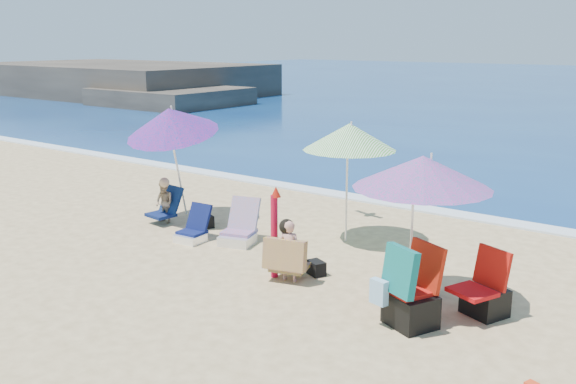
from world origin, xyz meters
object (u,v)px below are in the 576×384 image
Objects in this scene: furled_umbrella at (275,228)px; camp_chair_right at (409,296)px; umbrella_striped at (350,137)px; chair_navy at (193,232)px; person_left at (165,202)px; chair_rainbow at (239,232)px; person_center at (288,252)px; umbrella_turquoise at (422,172)px; camp_chair_left at (484,296)px; umbrella_blue at (171,121)px.

camp_chair_right is at bearing -8.20° from furled_umbrella.
furled_umbrella reaches higher than camp_chair_right.
umbrella_striped is 3.16m from chair_navy.
camp_chair_right is 1.20× the size of person_left.
chair_rainbow is 0.91× the size of person_center.
umbrella_turquoise is at bearing -2.68° from chair_navy.
umbrella_striped is at bearing 152.13° from camp_chair_left.
person_left is (-0.09, -0.16, -1.54)m from umbrella_blue.
camp_chair_right is at bearing -126.77° from camp_chair_left.
furled_umbrella is at bearing -19.44° from umbrella_blue.
person_center is (-1.87, -0.34, -1.34)m from umbrella_turquoise.
camp_chair_left reaches higher than chair_rainbow.
camp_chair_left is at bearing -6.07° from umbrella_blue.
camp_chair_right is (5.68, -1.52, -1.55)m from umbrella_blue.
chair_rainbow is (-3.60, 0.60, -1.59)m from umbrella_turquoise.
chair_navy is 0.75× the size of chair_rainbow.
camp_chair_left is 0.96× the size of person_center.
camp_chair_left is (6.31, -0.67, -1.67)m from umbrella_blue.
umbrella_turquoise is 5.78m from person_left.
umbrella_blue reaches higher than person_left.
chair_navy is at bearing 169.33° from camp_chair_right.
camp_chair_right reaches higher than chair_rainbow.
umbrella_blue is 2.70× the size of camp_chair_left.
camp_chair_right is at bearing -14.97° from umbrella_blue.
umbrella_turquoise is 3.98m from chair_rainbow.
umbrella_blue is at bearing 173.93° from camp_chair_left.
umbrella_striped is 3.73m from camp_chair_left.
furled_umbrella reaches higher than camp_chair_left.
person_left is (-6.40, 0.51, 0.14)m from camp_chair_left.
person_center is at bearing -15.86° from person_left.
umbrella_striped is 3.45m from umbrella_blue.
umbrella_turquoise is 2.68× the size of chair_rainbow.
chair_rainbow is (0.73, 0.40, 0.03)m from chair_navy.
umbrella_blue reaches higher than furled_umbrella.
furled_umbrella is 2.38m from camp_chair_right.
chair_navy is 4.61m from camp_chair_right.
camp_chair_left is (2.96, 0.51, -0.49)m from furled_umbrella.
chair_rainbow is at bearing 174.82° from camp_chair_left.
camp_chair_right is at bearing -18.18° from chair_rainbow.
umbrella_blue is 3.80× the size of chair_navy.
umbrella_blue reaches higher than chair_navy.
umbrella_striped is 3.37× the size of chair_navy.
furled_umbrella is 2.20× the size of chair_navy.
furled_umbrella is (-2.12, -0.32, -1.04)m from umbrella_turquoise.
chair_navy is at bearing -22.19° from person_left.
camp_chair_left is at bearing -5.18° from chair_rainbow.
chair_navy is 5.16m from camp_chair_left.
camp_chair_right is (-0.63, -0.85, 0.12)m from camp_chair_left.
umbrella_blue is at bearing 160.56° from furled_umbrella.
umbrella_striped is at bearing 134.13° from camp_chair_right.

